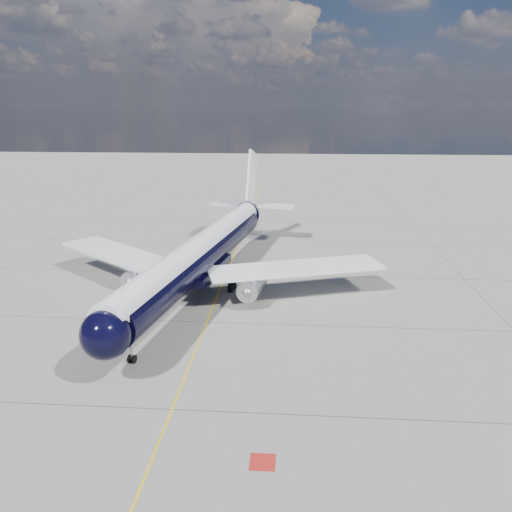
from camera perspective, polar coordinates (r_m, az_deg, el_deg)
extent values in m
plane|color=gray|center=(69.12, -2.89, -0.69)|extent=(320.00, 320.00, 0.00)
cube|color=#DBB50B|center=(64.41, -3.43, -2.03)|extent=(0.16, 160.00, 0.01)
cube|color=maroon|center=(32.89, 0.76, -22.48)|extent=(1.60, 1.60, 0.01)
cylinder|color=black|center=(56.93, -6.43, -0.12)|extent=(10.50, 39.07, 3.90)
sphere|color=black|center=(39.64, -16.80, -8.57)|extent=(4.51, 4.51, 3.90)
cone|color=black|center=(79.10, -0.39, 5.27)|extent=(5.07, 7.74, 3.90)
cylinder|color=white|center=(56.65, -6.46, 0.82)|extent=(10.01, 40.94, 3.04)
cube|color=black|center=(39.25, -17.02, -7.95)|extent=(2.64, 1.63, 0.56)
cube|color=white|center=(62.94, -15.15, 0.17)|extent=(18.70, 16.13, 0.33)
cube|color=white|center=(55.97, 4.56, -1.36)|extent=(20.31, 11.01, 0.33)
cube|color=black|center=(57.36, -6.38, -1.49)|extent=(6.00, 10.84, 1.03)
cylinder|color=#B0B0B7|center=(58.40, -13.21, -2.20)|extent=(3.07, 5.04, 2.30)
cylinder|color=#B0B0B7|center=(53.83, -0.42, -3.39)|extent=(3.07, 5.04, 2.30)
sphere|color=gray|center=(56.61, -14.19, -2.89)|extent=(1.30, 1.30, 1.13)
sphere|color=gray|center=(51.88, -1.02, -4.19)|extent=(1.30, 1.30, 1.13)
cube|color=white|center=(58.34, -13.17, -1.42)|extent=(0.78, 3.27, 1.13)
cube|color=white|center=(53.75, -0.37, -2.55)|extent=(0.78, 3.27, 1.13)
cube|color=white|center=(77.72, -0.50, 8.98)|extent=(1.44, 6.47, 8.75)
cube|color=white|center=(78.94, -0.40, 5.86)|extent=(13.70, 5.51, 0.23)
cylinder|color=gray|center=(43.73, -14.07, -10.26)|extent=(0.21, 0.21, 2.15)
cylinder|color=black|center=(44.24, -14.23, -11.29)|extent=(0.30, 0.74, 0.72)
cylinder|color=black|center=(44.06, -13.75, -11.37)|extent=(0.30, 0.74, 0.72)
cylinder|color=gray|center=(60.35, -8.76, -2.14)|extent=(0.31, 0.31, 1.95)
cylinder|color=gray|center=(58.22, -2.77, -2.67)|extent=(0.31, 0.31, 1.95)
cylinder|color=black|center=(60.13, -8.93, -3.05)|extent=(0.65, 1.19, 1.13)
cylinder|color=black|center=(61.11, -8.52, -2.70)|extent=(0.65, 1.19, 1.13)
cylinder|color=black|center=(57.99, -2.92, -3.62)|extent=(0.65, 1.19, 1.13)
cylinder|color=black|center=(59.00, -2.60, -3.25)|extent=(0.65, 1.19, 1.13)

